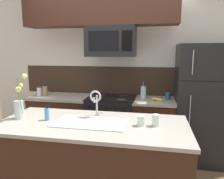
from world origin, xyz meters
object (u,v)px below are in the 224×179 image
object	(u,v)px
french_press	(143,92)
dish_soap_bottle	(47,114)
refrigerator	(204,104)
drinking_glass	(141,121)
storage_jar_medium	(45,90)
banana_bunch	(157,99)
microwave	(111,42)
coffee_tin	(168,96)
spare_glass	(156,120)
stove_range	(111,125)
sink_faucet	(96,100)
flower_vase	(19,106)
storage_jar_tall	(39,91)

from	to	relation	value
french_press	dish_soap_bottle	world-z (taller)	french_press
refrigerator	drinking_glass	bearing A→B (deg)	-123.90
storage_jar_medium	french_press	distance (m)	1.64
storage_jar_medium	drinking_glass	world-z (taller)	storage_jar_medium
banana_bunch	microwave	bearing A→B (deg)	176.77
coffee_tin	spare_glass	world-z (taller)	spare_glass
stove_range	spare_glass	bearing A→B (deg)	-60.31
french_press	spare_glass	distance (m)	1.30
microwave	sink_faucet	bearing A→B (deg)	-88.43
sink_faucet	dish_soap_bottle	distance (m)	0.55
dish_soap_bottle	spare_glass	size ratio (longest dim) A/B	1.39
flower_vase	sink_faucet	bearing A→B (deg)	15.36
stove_range	dish_soap_bottle	size ratio (longest dim) A/B	5.64
refrigerator	storage_jar_medium	bearing A→B (deg)	-179.08
storage_jar_tall	dish_soap_bottle	size ratio (longest dim) A/B	0.90
dish_soap_bottle	drinking_glass	distance (m)	1.01
stove_range	storage_jar_medium	bearing A→B (deg)	-178.96
microwave	spare_glass	world-z (taller)	microwave
storage_jar_tall	banana_bunch	bearing A→B (deg)	-1.17
refrigerator	sink_faucet	size ratio (longest dim) A/B	5.72
sink_faucet	flower_vase	size ratio (longest dim) A/B	0.62
microwave	flower_vase	distance (m)	1.64
stove_range	refrigerator	size ratio (longest dim) A/B	0.53
dish_soap_bottle	flower_vase	distance (m)	0.33
storage_jar_tall	spare_glass	size ratio (longest dim) A/B	1.25
coffee_tin	dish_soap_bottle	bearing A→B (deg)	-135.61
coffee_tin	drinking_glass	distance (m)	1.33
microwave	storage_jar_medium	distance (m)	1.39
microwave	spare_glass	distance (m)	1.61
spare_glass	storage_jar_tall	bearing A→B (deg)	148.29
dish_soap_bottle	flower_vase	bearing A→B (deg)	179.61
microwave	dish_soap_bottle	xyz separation A→B (m)	(-0.46, -1.24, -0.81)
banana_bunch	flower_vase	size ratio (longest dim) A/B	0.39
storage_jar_tall	sink_faucet	world-z (taller)	sink_faucet
microwave	storage_jar_tall	bearing A→B (deg)	-179.99
coffee_tin	spare_glass	xyz separation A→B (m)	(-0.18, -1.27, 0.00)
sink_faucet	drinking_glass	bearing A→B (deg)	-21.92
dish_soap_bottle	drinking_glass	bearing A→B (deg)	0.89
stove_range	refrigerator	world-z (taller)	refrigerator
storage_jar_medium	drinking_glass	bearing A→B (deg)	-35.83
microwave	banana_bunch	bearing A→B (deg)	-3.23
storage_jar_tall	storage_jar_medium	xyz separation A→B (m)	(0.10, 0.00, 0.02)
coffee_tin	flower_vase	world-z (taller)	flower_vase
refrigerator	sink_faucet	xyz separation A→B (m)	(-1.37, -1.05, 0.23)
spare_glass	coffee_tin	bearing A→B (deg)	81.89
storage_jar_tall	sink_faucet	distance (m)	1.63
banana_bunch	spare_glass	xyz separation A→B (m)	(-0.02, -1.16, 0.04)
refrigerator	french_press	distance (m)	0.91
storage_jar_tall	dish_soap_bottle	bearing A→B (deg)	-57.53
storage_jar_tall	french_press	distance (m)	1.75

